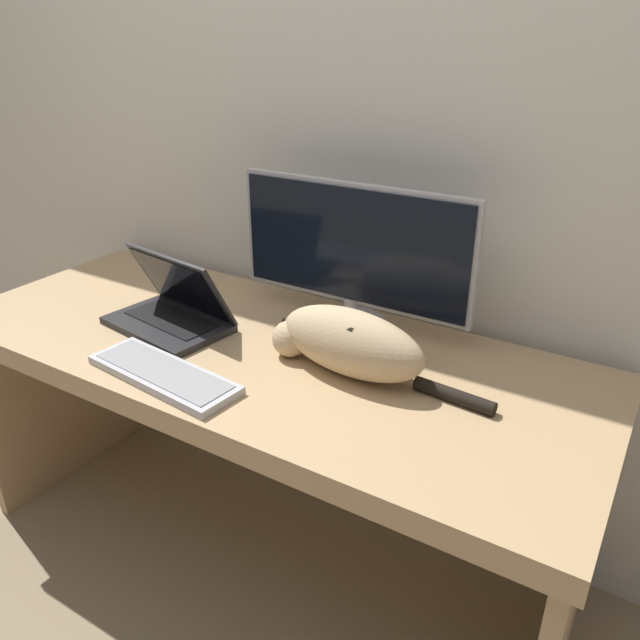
% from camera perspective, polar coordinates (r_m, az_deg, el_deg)
% --- Properties ---
extents(ground_plane, '(12.00, 12.00, 0.00)m').
position_cam_1_polar(ground_plane, '(1.91, -11.82, -26.57)').
color(ground_plane, '#937F60').
extents(wall_back, '(6.40, 0.06, 2.60)m').
position_cam_1_polar(wall_back, '(1.81, 1.85, 19.42)').
color(wall_back, silver).
rests_on(wall_back, ground_plane).
extents(desk, '(1.78, 0.72, 0.73)m').
position_cam_1_polar(desk, '(1.71, -5.50, -6.33)').
color(desk, tan).
rests_on(desk, ground_plane).
extents(monitor, '(0.68, 0.19, 0.40)m').
position_cam_1_polar(monitor, '(1.66, 3.01, 6.06)').
color(monitor, '#B2B2B7').
rests_on(monitor, desk).
extents(laptop, '(0.36, 0.26, 0.21)m').
position_cam_1_polar(laptop, '(1.77, -13.39, 0.78)').
color(laptop, '#232326').
rests_on(laptop, desk).
extents(external_keyboard, '(0.42, 0.17, 0.02)m').
position_cam_1_polar(external_keyboard, '(1.53, -14.13, -4.83)').
color(external_keyboard, '#BCBCC1').
rests_on(external_keyboard, desk).
extents(cat, '(0.57, 0.19, 0.16)m').
position_cam_1_polar(cat, '(1.48, 2.63, -1.97)').
color(cat, '#D1B284').
rests_on(cat, desk).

